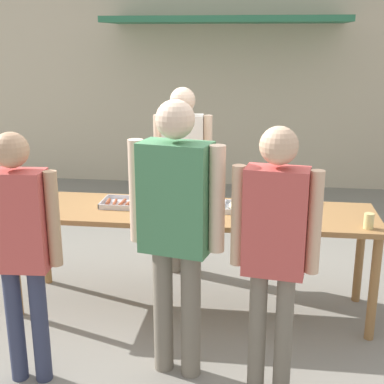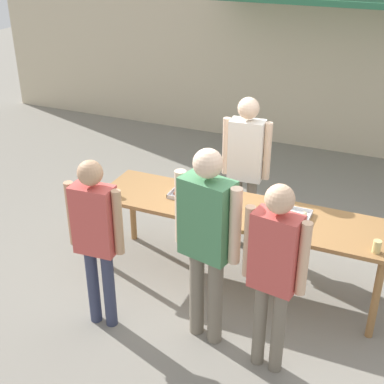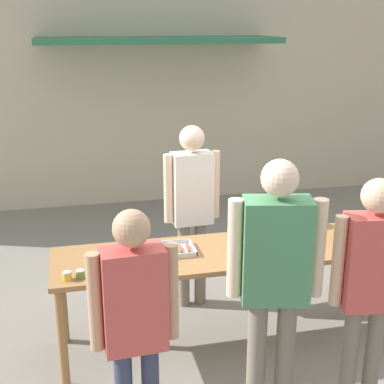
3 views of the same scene
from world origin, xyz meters
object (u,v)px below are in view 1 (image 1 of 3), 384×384
condiment_jar_mustard (20,210)px  person_customer_holding_hotdog (19,237)px  person_customer_waiting_in_line (176,218)px  condiment_jar_ketchup (32,210)px  person_server_behind_table (183,163)px  beer_cup (369,221)px  person_customer_with_cup (275,239)px  food_tray_buns (251,208)px  food_tray_sausages (129,204)px

condiment_jar_mustard → person_customer_holding_hotdog: bearing=-65.3°
person_customer_waiting_in_line → condiment_jar_ketchup: bearing=-14.8°
condiment_jar_ketchup → person_server_behind_table: bearing=42.4°
person_customer_holding_hotdog → person_server_behind_table: bearing=-116.1°
condiment_jar_mustard → beer_cup: bearing=0.1°
beer_cup → person_customer_holding_hotdog: person_customer_holding_hotdog is taller
beer_cup → person_customer_with_cup: 1.03m
person_customer_holding_hotdog → food_tray_buns: bearing=-143.8°
food_tray_sausages → person_server_behind_table: (0.35, 0.64, 0.20)m
beer_cup → person_server_behind_table: (-1.48, 0.96, 0.16)m
condiment_jar_mustard → person_customer_waiting_in_line: person_customer_waiting_in_line is taller
food_tray_sausages → person_server_behind_table: person_server_behind_table is taller
condiment_jar_ketchup → person_server_behind_table: 1.43m
food_tray_buns → person_server_behind_table: person_server_behind_table is taller
food_tray_sausages → person_customer_with_cup: person_customer_with_cup is taller
food_tray_sausages → person_server_behind_table: 0.76m
food_tray_sausages → condiment_jar_ketchup: condiment_jar_ketchup is taller
food_tray_buns → beer_cup: (0.84, -0.31, 0.04)m
condiment_jar_mustard → person_customer_with_cup: (1.94, -0.76, 0.15)m
person_customer_with_cup → person_customer_waiting_in_line: (-0.61, 0.13, 0.06)m
person_customer_with_cup → food_tray_sausages: bearing=-34.6°
person_customer_with_cup → person_server_behind_table: bearing=-56.6°
food_tray_buns → person_customer_holding_hotdog: person_customer_holding_hotdog is taller
condiment_jar_mustard → beer_cup: beer_cup is taller
food_tray_sausages → condiment_jar_mustard: condiment_jar_mustard is taller
condiment_jar_mustard → person_server_behind_table: (1.14, 0.96, 0.18)m
food_tray_sausages → person_customer_with_cup: bearing=-43.1°
food_tray_buns → person_server_behind_table: (-0.64, 0.64, 0.19)m
condiment_jar_ketchup → beer_cup: 2.53m
food_tray_sausages → person_customer_with_cup: 1.59m
food_tray_sausages → condiment_jar_mustard: size_ratio=6.56×
food_tray_buns → person_server_behind_table: bearing=134.9°
beer_cup → person_customer_waiting_in_line: size_ratio=0.06×
beer_cup → condiment_jar_ketchup: bearing=179.9°
food_tray_buns → condiment_jar_mustard: size_ratio=6.44×
food_tray_sausages → condiment_jar_ketchup: bearing=-156.0°
food_tray_buns → person_customer_with_cup: bearing=-81.8°
condiment_jar_mustard → beer_cup: size_ratio=0.59×
condiment_jar_ketchup → person_customer_waiting_in_line: person_customer_waiting_in_line is taller
condiment_jar_mustard → person_customer_waiting_in_line: bearing=-25.4°
food_tray_buns → condiment_jar_ketchup: size_ratio=6.44×
condiment_jar_ketchup → condiment_jar_mustard: bearing=-175.5°
person_customer_holding_hotdog → person_customer_waiting_in_line: person_customer_waiting_in_line is taller
condiment_jar_ketchup → person_server_behind_table: size_ratio=0.04×
food_tray_sausages → person_customer_with_cup: (1.15, -1.08, 0.16)m
condiment_jar_ketchup → person_customer_with_cup: size_ratio=0.04×
person_server_behind_table → person_customer_holding_hotdog: (-0.75, -1.80, -0.07)m
person_customer_holding_hotdog → person_customer_waiting_in_line: size_ratio=0.90×
food_tray_sausages → condiment_jar_ketchup: size_ratio=6.56×
food_tray_buns → beer_cup: bearing=-20.4°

